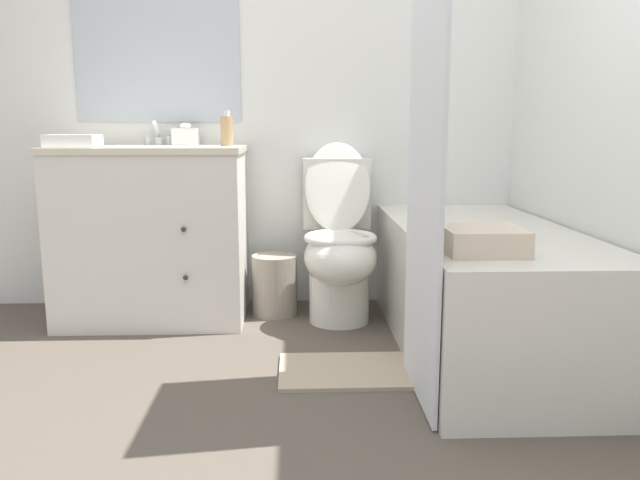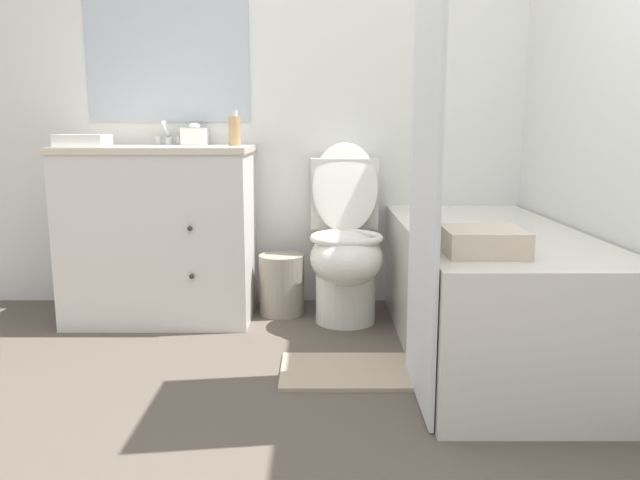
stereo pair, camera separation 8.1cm
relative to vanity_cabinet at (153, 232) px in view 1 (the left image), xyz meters
name	(u,v)px [view 1 (the left image)]	position (x,y,z in m)	size (l,w,h in m)	color
ground_plane	(297,469)	(0.71, -1.47, -0.45)	(14.00, 14.00, 0.00)	brown
wall_back	(294,71)	(0.71, 0.31, 0.81)	(8.00, 0.06, 2.50)	silver
wall_right	(598,52)	(1.91, -0.60, 0.80)	(0.05, 2.75, 2.50)	silver
vanity_cabinet	(153,232)	(0.00, 0.00, 0.00)	(0.92, 0.60, 0.87)	silver
sink_faucet	(158,138)	(0.00, 0.21, 0.46)	(0.14, 0.12, 0.12)	silver
toilet	(338,247)	(0.93, -0.06, -0.07)	(0.35, 0.67, 0.89)	silver
bathtub	(482,289)	(1.52, -0.52, -0.17)	(0.71, 1.60, 0.53)	silver
shower_curtain	(425,127)	(1.15, -1.00, 0.52)	(0.02, 0.55, 1.91)	white
wastebasket	(274,285)	(0.60, 0.03, -0.29)	(0.23, 0.23, 0.31)	gray
tissue_box	(185,136)	(0.15, 0.18, 0.47)	(0.13, 0.12, 0.11)	white
soap_dispenser	(226,130)	(0.37, 0.04, 0.50)	(0.06, 0.06, 0.17)	tan
hand_towel_folded	(72,141)	(-0.31, -0.18, 0.45)	(0.23, 0.16, 0.06)	white
bath_towel_folded	(482,240)	(1.35, -1.03, 0.13)	(0.27, 0.26, 0.09)	beige
bath_mat	(345,371)	(0.90, -0.77, -0.44)	(0.52, 0.37, 0.02)	tan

